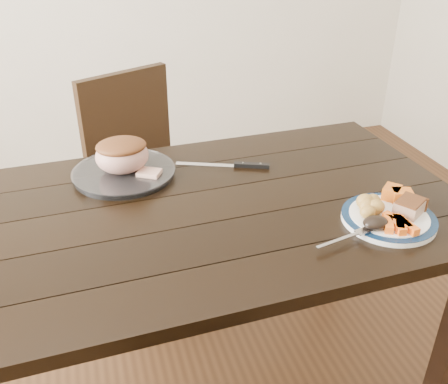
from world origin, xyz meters
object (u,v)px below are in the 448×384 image
object	(u,v)px
roast_joint	(122,156)
fork	(348,237)
dinner_plate	(388,219)
pork_slice	(409,207)
dining_table	(197,234)
chair_far	(144,170)
serving_platter	(124,174)
carving_knife	(240,165)

from	to	relation	value
roast_joint	fork	bearing A→B (deg)	-46.94
dinner_plate	pork_slice	bearing A→B (deg)	-4.76
dining_table	chair_far	size ratio (longest dim) A/B	1.75
serving_platter	fork	world-z (taller)	fork
dining_table	chair_far	world-z (taller)	chair_far
serving_platter	chair_far	bearing A→B (deg)	75.69
pork_slice	roast_joint	world-z (taller)	roast_joint
serving_platter	pork_slice	xyz separation A→B (m)	(0.73, -0.49, 0.03)
dining_table	fork	bearing A→B (deg)	-40.55
carving_knife	pork_slice	bearing A→B (deg)	-29.33
dining_table	chair_far	bearing A→B (deg)	94.49
dinner_plate	fork	size ratio (longest dim) A/B	1.47
dinner_plate	serving_platter	size ratio (longest dim) A/B	0.80
dinner_plate	pork_slice	distance (m)	0.07
pork_slice	dinner_plate	bearing A→B (deg)	175.24
dining_table	carving_knife	bearing A→B (deg)	46.06
pork_slice	roast_joint	size ratio (longest dim) A/B	0.48
chair_far	serving_platter	size ratio (longest dim) A/B	2.86
dining_table	carving_knife	size ratio (longest dim) A/B	5.36
dining_table	roast_joint	xyz separation A→B (m)	(-0.18, 0.26, 0.16)
serving_platter	fork	xyz separation A→B (m)	(0.51, -0.55, 0.01)
chair_far	dinner_plate	distance (m)	1.13
chair_far	roast_joint	size ratio (longest dim) A/B	5.45
chair_far	carving_knife	xyz separation A→B (m)	(0.26, -0.51, 0.23)
fork	dining_table	bearing A→B (deg)	127.32
fork	chair_far	bearing A→B (deg)	99.03
serving_platter	roast_joint	xyz separation A→B (m)	(0.00, 0.00, 0.06)
roast_joint	carving_knife	world-z (taller)	roast_joint
chair_far	serving_platter	bearing A→B (deg)	50.93
roast_joint	carving_knife	size ratio (longest dim) A/B	0.56
fork	roast_joint	xyz separation A→B (m)	(-0.51, 0.55, 0.05)
chair_far	fork	distance (m)	1.12
fork	carving_knife	bearing A→B (deg)	92.28
dining_table	fork	world-z (taller)	fork
dining_table	roast_joint	bearing A→B (deg)	124.07
chair_far	serving_platter	distance (m)	0.54
chair_far	dining_table	bearing A→B (deg)	69.73
serving_platter	roast_joint	size ratio (longest dim) A/B	1.90
dining_table	pork_slice	bearing A→B (deg)	-22.50
chair_far	pork_slice	xyz separation A→B (m)	(0.61, -0.96, 0.26)
dinner_plate	chair_far	bearing A→B (deg)	120.19
pork_slice	fork	bearing A→B (deg)	-165.30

